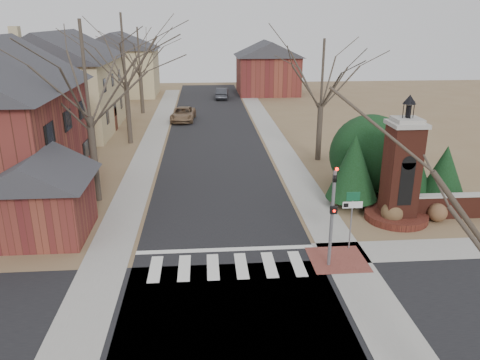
{
  "coord_description": "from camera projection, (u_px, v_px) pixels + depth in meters",
  "views": [
    {
      "loc": [
        -0.82,
        -16.6,
        9.93
      ],
      "look_at": [
        0.95,
        6.0,
        2.04
      ],
      "focal_mm": 35.0,
      "sensor_mm": 36.0,
      "label": 1
    }
  ],
  "objects": [
    {
      "name": "traffic_signal_pole",
      "position": [
        333.0,
        209.0,
        18.96
      ],
      "size": [
        0.28,
        0.41,
        4.5
      ],
      "color": "slate",
      "rests_on": "ground"
    },
    {
      "name": "distant_car",
      "position": [
        222.0,
        93.0,
        60.23
      ],
      "size": [
        1.87,
        4.34,
        1.39
      ],
      "primitive_type": "imported",
      "rotation": [
        0.0,
        0.0,
        3.04
      ],
      "color": "#313238",
      "rests_on": "ground"
    },
    {
      "name": "sidewalk_right_main",
      "position": [
        275.0,
        140.0,
        40.05
      ],
      "size": [
        2.0,
        60.0,
        0.02
      ],
      "primitive_type": "cube",
      "color": "gray",
      "rests_on": "ground"
    },
    {
      "name": "bare_tree_0",
      "position": [
        84.0,
        63.0,
        24.38
      ],
      "size": [
        8.05,
        8.05,
        11.15
      ],
      "color": "#473D33",
      "rests_on": "ground"
    },
    {
      "name": "house_distant_right",
      "position": [
        268.0,
        66.0,
        63.53
      ],
      "size": [
        8.8,
        8.8,
        7.3
      ],
      "color": "brown",
      "rests_on": "ground"
    },
    {
      "name": "brick_garden_wall",
      "position": [
        480.0,
        205.0,
        24.44
      ],
      "size": [
        7.5,
        0.5,
        1.3
      ],
      "color": "#572419",
      "rests_on": "ground"
    },
    {
      "name": "bare_tree_1",
      "position": [
        123.0,
        43.0,
        36.51
      ],
      "size": [
        8.4,
        8.4,
        11.64
      ],
      "color": "#473D33",
      "rests_on": "ground"
    },
    {
      "name": "house_distant_left",
      "position": [
        118.0,
        63.0,
        61.86
      ],
      "size": [
        10.8,
        8.8,
        8.53
      ],
      "color": "tan",
      "rests_on": "ground"
    },
    {
      "name": "house_stucco_left",
      "position": [
        61.0,
        81.0,
        41.87
      ],
      "size": [
        9.8,
        12.8,
        9.28
      ],
      "color": "tan",
      "rests_on": "ground"
    },
    {
      "name": "stop_bar",
      "position": [
        225.0,
        250.0,
        21.12
      ],
      "size": [
        8.0,
        0.35,
        0.02
      ],
      "primitive_type": "cube",
      "color": "silver",
      "rests_on": "ground"
    },
    {
      "name": "sign_post",
      "position": [
        352.0,
        209.0,
        20.59
      ],
      "size": [
        0.9,
        0.07,
        2.75
      ],
      "color": "slate",
      "rests_on": "ground"
    },
    {
      "name": "dry_shrub_right",
      "position": [
        438.0,
        213.0,
        23.93
      ],
      "size": [
        0.97,
        0.97,
        0.97
      ],
      "primitive_type": "sphere",
      "color": "brown",
      "rests_on": "ground"
    },
    {
      "name": "evergreen_near",
      "position": [
        353.0,
        166.0,
        25.32
      ],
      "size": [
        2.8,
        2.8,
        4.1
      ],
      "color": "#473D33",
      "rests_on": "ground"
    },
    {
      "name": "evergreen_far",
      "position": [
        445.0,
        170.0,
        26.03
      ],
      "size": [
        2.4,
        2.4,
        3.3
      ],
      "color": "#473D33",
      "rests_on": "ground"
    },
    {
      "name": "ground",
      "position": [
        228.0,
        276.0,
        18.95
      ],
      "size": [
        120.0,
        120.0,
        0.0
      ],
      "primitive_type": "plane",
      "color": "brown",
      "rests_on": "ground"
    },
    {
      "name": "evergreen_mid",
      "position": [
        404.0,
        154.0,
        26.59
      ],
      "size": [
        3.4,
        3.4,
        4.7
      ],
      "color": "#473D33",
      "rests_on": "ground"
    },
    {
      "name": "evergreen_mass",
      "position": [
        370.0,
        152.0,
        27.77
      ],
      "size": [
        4.8,
        4.8,
        4.8
      ],
      "primitive_type": "sphere",
      "color": "black",
      "rests_on": "ground"
    },
    {
      "name": "bare_tree_2",
      "position": [
        138.0,
        47.0,
        49.04
      ],
      "size": [
        7.35,
        7.35,
        10.19
      ],
      "color": "#473D33",
      "rests_on": "ground"
    },
    {
      "name": "cross_street",
      "position": [
        233.0,
        322.0,
        16.13
      ],
      "size": [
        120.0,
        8.0,
        0.01
      ],
      "primitive_type": "cube",
      "color": "black",
      "rests_on": "ground"
    },
    {
      "name": "garage_left",
      "position": [
        41.0,
        192.0,
        21.82
      ],
      "size": [
        4.8,
        4.8,
        4.29
      ],
      "color": "brown",
      "rests_on": "ground"
    },
    {
      "name": "dry_shrub_left",
      "position": [
        392.0,
        213.0,
        23.73
      ],
      "size": [
        1.12,
        1.12,
        1.12
      ],
      "primitive_type": "sphere",
      "color": "brown",
      "rests_on": "ground"
    },
    {
      "name": "brick_gate_monument",
      "position": [
        400.0,
        180.0,
        23.6
      ],
      "size": [
        3.2,
        3.2,
        6.47
      ],
      "color": "#572419",
      "rests_on": "ground"
    },
    {
      "name": "main_street",
      "position": [
        214.0,
        141.0,
        39.66
      ],
      "size": [
        8.0,
        70.0,
        0.01
      ],
      "primitive_type": "cube",
      "color": "black",
      "rests_on": "ground"
    },
    {
      "name": "sidewalk_left",
      "position": [
        152.0,
        142.0,
        39.28
      ],
      "size": [
        2.0,
        60.0,
        0.02
      ],
      "primitive_type": "cube",
      "color": "gray",
      "rests_on": "ground"
    },
    {
      "name": "curb_apron",
      "position": [
        337.0,
        260.0,
        20.24
      ],
      "size": [
        2.4,
        2.4,
        0.02
      ],
      "primitive_type": "cube",
      "color": "brown",
      "rests_on": "ground"
    },
    {
      "name": "bare_tree_3",
      "position": [
        323.0,
        67.0,
        32.37
      ],
      "size": [
        7.0,
        7.0,
        9.7
      ],
      "color": "#473D33",
      "rests_on": "ground"
    },
    {
      "name": "crosswalk_zone",
      "position": [
        227.0,
        266.0,
        19.7
      ],
      "size": [
        8.0,
        2.2,
        0.02
      ],
      "primitive_type": "cube",
      "color": "silver",
      "rests_on": "ground"
    },
    {
      "name": "pickup_truck",
      "position": [
        183.0,
        114.0,
        47.28
      ],
      "size": [
        2.61,
        5.02,
        1.35
      ],
      "primitive_type": "imported",
      "rotation": [
        0.0,
        0.0,
        -0.08
      ],
      "color": "#806245",
      "rests_on": "ground"
    }
  ]
}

